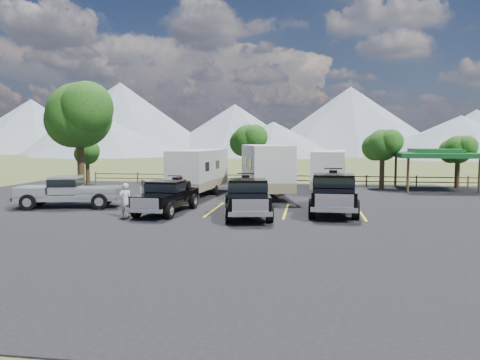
# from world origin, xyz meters

# --- Properties ---
(ground) EXTENTS (320.00, 320.00, 0.00)m
(ground) POSITION_xyz_m (0.00, 0.00, 0.00)
(ground) COLOR #4A5825
(ground) RESTS_ON ground
(asphalt_lot) EXTENTS (44.00, 34.00, 0.04)m
(asphalt_lot) POSITION_xyz_m (0.00, 3.00, 0.02)
(asphalt_lot) COLOR black
(asphalt_lot) RESTS_ON ground
(stall_lines) EXTENTS (12.12, 5.50, 0.01)m
(stall_lines) POSITION_xyz_m (0.00, 4.00, 0.04)
(stall_lines) COLOR yellow
(stall_lines) RESTS_ON asphalt_lot
(tree_big_nw) EXTENTS (5.54, 5.18, 7.84)m
(tree_big_nw) POSITION_xyz_m (-12.55, 9.03, 5.60)
(tree_big_nw) COLOR black
(tree_big_nw) RESTS_ON ground
(tree_ne_a) EXTENTS (3.11, 2.92, 4.76)m
(tree_ne_a) POSITION_xyz_m (8.97, 17.01, 3.48)
(tree_ne_a) COLOR black
(tree_ne_a) RESTS_ON ground
(tree_ne_b) EXTENTS (2.77, 2.59, 4.27)m
(tree_ne_b) POSITION_xyz_m (14.98, 18.01, 3.13)
(tree_ne_b) COLOR black
(tree_ne_b) RESTS_ON ground
(tree_north) EXTENTS (3.46, 3.24, 5.25)m
(tree_north) POSITION_xyz_m (-2.03, 19.02, 3.83)
(tree_north) COLOR black
(tree_north) RESTS_ON ground
(tree_nw_small) EXTENTS (2.59, 2.43, 3.85)m
(tree_nw_small) POSITION_xyz_m (-16.02, 17.01, 2.78)
(tree_nw_small) COLOR black
(tree_nw_small) RESTS_ON ground
(rail_fence) EXTENTS (36.12, 0.12, 1.00)m
(rail_fence) POSITION_xyz_m (2.00, 18.50, 0.61)
(rail_fence) COLOR brown
(rail_fence) RESTS_ON ground
(pavilion) EXTENTS (6.20, 6.20, 3.22)m
(pavilion) POSITION_xyz_m (13.00, 17.00, 2.79)
(pavilion) COLOR brown
(pavilion) RESTS_ON ground
(mountain_range) EXTENTS (209.00, 71.00, 20.00)m
(mountain_range) POSITION_xyz_m (-7.63, 105.98, 7.87)
(mountain_range) COLOR gray
(mountain_range) RESTS_ON ground
(rig_left) EXTENTS (2.40, 5.87, 1.92)m
(rig_left) POSITION_xyz_m (-4.29, 2.55, 0.96)
(rig_left) COLOR black
(rig_left) RESTS_ON asphalt_lot
(rig_center) EXTENTS (3.11, 6.59, 2.11)m
(rig_center) POSITION_xyz_m (0.08, 2.21, 1.06)
(rig_center) COLOR black
(rig_center) RESTS_ON asphalt_lot
(rig_right) EXTENTS (2.64, 6.98, 2.31)m
(rig_right) POSITION_xyz_m (4.54, 4.05, 1.15)
(rig_right) COLOR black
(rig_right) RESTS_ON asphalt_lot
(trailer_left) EXTENTS (2.90, 9.16, 3.17)m
(trailer_left) POSITION_xyz_m (-4.49, 10.69, 1.70)
(trailer_left) COLOR silver
(trailer_left) RESTS_ON asphalt_lot
(trailer_center) EXTENTS (4.47, 10.15, 3.52)m
(trailer_center) POSITION_xyz_m (0.27, 10.67, 1.88)
(trailer_center) COLOR silver
(trailer_center) RESTS_ON asphalt_lot
(trailer_right) EXTENTS (2.80, 8.86, 3.07)m
(trailer_right) POSITION_xyz_m (4.69, 13.81, 1.65)
(trailer_right) COLOR silver
(trailer_right) RESTS_ON asphalt_lot
(pickup_silver) EXTENTS (6.34, 3.26, 1.82)m
(pickup_silver) POSITION_xyz_m (-10.46, 3.52, 0.99)
(pickup_silver) COLOR #A3A5AC
(pickup_silver) RESTS_ON asphalt_lot
(person_a) EXTENTS (0.75, 0.72, 1.73)m
(person_a) POSITION_xyz_m (-5.91, 0.74, 0.91)
(person_a) COLOR silver
(person_a) RESTS_ON asphalt_lot
(person_b) EXTENTS (1.05, 1.04, 1.71)m
(person_b) POSITION_xyz_m (-5.90, 3.52, 0.90)
(person_b) COLOR gray
(person_b) RESTS_ON asphalt_lot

